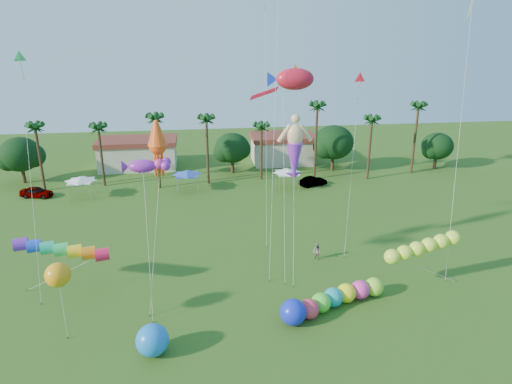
{
  "coord_description": "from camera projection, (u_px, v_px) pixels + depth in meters",
  "views": [
    {
      "loc": [
        -4.63,
        -24.19,
        21.18
      ],
      "look_at": [
        0.0,
        10.0,
        9.0
      ],
      "focal_mm": 32.0,
      "sensor_mm": 36.0,
      "label": 1
    }
  ],
  "objects": [
    {
      "name": "blue_ball",
      "position": [
        152.0,
        340.0,
        31.32
      ],
      "size": [
        2.29,
        2.29,
        2.29
      ],
      "primitive_type": "sphere",
      "color": "blue",
      "rests_on": "ground"
    },
    {
      "name": "orange_ball_kite",
      "position": [
        58.0,
        275.0,
        32.16
      ],
      "size": [
        2.14,
        2.14,
        5.84
      ],
      "color": "orange",
      "rests_on": "ground"
    },
    {
      "name": "tent_row",
      "position": [
        187.0,
        174.0,
        62.52
      ],
      "size": [
        31.0,
        4.0,
        0.6
      ],
      "color": "white",
      "rests_on": "ground"
    },
    {
      "name": "buildings_row",
      "position": [
        205.0,
        153.0,
        75.91
      ],
      "size": [
        35.0,
        7.0,
        4.0
      ],
      "color": "beige",
      "rests_on": "ground"
    },
    {
      "name": "green_worm",
      "position": [
        392.0,
        257.0,
        38.36
      ],
      "size": [
        10.18,
        1.34,
        4.05
      ],
      "color": "#D3FE38",
      "rests_on": "ground"
    },
    {
      "name": "lobster_kite",
      "position": [
        143.0,
        166.0,
        35.11
      ],
      "size": [
        3.93,
        5.35,
        12.12
      ],
      "color": "purple",
      "rests_on": "ground"
    },
    {
      "name": "squid_kite",
      "position": [
        158.0,
        146.0,
        36.1
      ],
      "size": [
        2.06,
        5.42,
        14.77
      ],
      "color": "#FF5214",
      "rests_on": "ground"
    },
    {
      "name": "car_b",
      "position": [
        313.0,
        181.0,
        65.97
      ],
      "size": [
        4.37,
        2.78,
        1.36
      ],
      "primitive_type": "imported",
      "rotation": [
        0.0,
        0.0,
        1.92
      ],
      "color": "#4C4C54",
      "rests_on": "ground"
    },
    {
      "name": "fish_kite",
      "position": [
        295.0,
        79.0,
        40.25
      ],
      "size": [
        5.15,
        6.68,
        18.27
      ],
      "color": "red",
      "rests_on": "ground"
    },
    {
      "name": "car_a",
      "position": [
        36.0,
        192.0,
        61.44
      ],
      "size": [
        4.55,
        2.67,
        1.45
      ],
      "primitive_type": "imported",
      "rotation": [
        0.0,
        0.0,
        1.33
      ],
      "color": "#4C4C54",
      "rests_on": "ground"
    },
    {
      "name": "spectator_b",
      "position": [
        317.0,
        252.0,
        44.49
      ],
      "size": [
        1.0,
        1.06,
        1.73
      ],
      "primitive_type": "imported",
      "rotation": [
        0.0,
        0.0,
        -1.02
      ],
      "color": "gray",
      "rests_on": "ground"
    },
    {
      "name": "ground",
      "position": [
        276.0,
        369.0,
        30.25
      ],
      "size": [
        160.0,
        160.0,
        0.0
      ],
      "primitive_type": "plane",
      "color": "#285116",
      "rests_on": "ground"
    },
    {
      "name": "tree_line",
      "position": [
        249.0,
        147.0,
        70.38
      ],
      "size": [
        69.46,
        8.91,
        11.0
      ],
      "color": "#3A2819",
      "rests_on": "ground"
    },
    {
      "name": "delta_kite_green",
      "position": [
        20.0,
        64.0,
        35.14
      ],
      "size": [
        1.08,
        4.67,
        19.82
      ],
      "color": "#2EC75D",
      "rests_on": "ground"
    },
    {
      "name": "delta_kite_red",
      "position": [
        360.0,
        82.0,
        43.34
      ],
      "size": [
        2.35,
        4.06,
        17.55
      ],
      "color": "red",
      "rests_on": "ground"
    },
    {
      "name": "merman_kite",
      "position": [
        295.0,
        151.0,
        40.78
      ],
      "size": [
        2.57,
        5.71,
        13.88
      ],
      "color": "#F7C28C",
      "rests_on": "ground"
    },
    {
      "name": "caterpillar_inflatable",
      "position": [
        329.0,
        300.0,
        36.49
      ],
      "size": [
        9.78,
        5.17,
        2.05
      ],
      "rotation": [
        0.0,
        0.0,
        0.39
      ],
      "color": "#D6384D",
      "rests_on": "ground"
    },
    {
      "name": "rainbow_tube",
      "position": [
        77.0,
        256.0,
        38.01
      ],
      "size": [
        8.89,
        1.78,
        4.03
      ],
      "color": "#EF1A49",
      "rests_on": "ground"
    }
  ]
}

